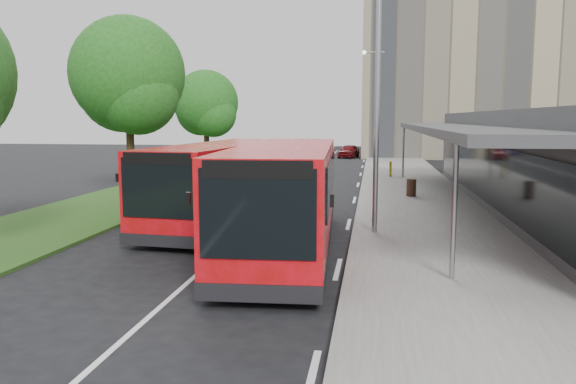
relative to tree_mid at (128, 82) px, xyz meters
name	(u,v)px	position (x,y,z in m)	size (l,w,h in m)	color
ground	(229,246)	(7.01, -9.05, -5.37)	(120.00, 120.00, 0.00)	black
pavement	(403,177)	(13.01, 10.95, -5.30)	(5.00, 80.00, 0.15)	slate
grass_verge	(203,174)	(0.01, 10.95, -5.32)	(5.00, 80.00, 0.10)	#254B18
lane_centre_line	(298,186)	(7.01, 5.95, -5.36)	(0.12, 70.00, 0.01)	silver
kerb_dashes	(359,179)	(10.31, 9.95, -5.36)	(0.12, 56.00, 0.01)	silver
office_block	(478,63)	(21.01, 32.95, 3.63)	(22.00, 12.00, 18.00)	tan
station_building	(544,161)	(17.87, -1.05, -3.33)	(7.70, 26.00, 4.00)	#323235
tree_mid	(128,82)	(0.00, 0.00, 0.00)	(5.17, 5.17, 8.32)	#2F2112
tree_far	(206,107)	(0.00, 12.00, -0.90)	(4.34, 4.34, 6.92)	#2F2112
lamp_post_near	(375,85)	(11.13, -7.05, -0.65)	(1.44, 0.28, 8.00)	gray
lamp_post_far	(374,103)	(11.13, 12.95, -0.65)	(1.44, 0.28, 8.00)	gray
bus_main	(286,197)	(8.73, -9.26, -3.85)	(3.23, 10.61, 2.97)	red
bus_second	(222,182)	(5.80, -5.32, -3.92)	(3.42, 10.15, 2.82)	red
litter_bin	(411,188)	(12.89, 1.54, -4.83)	(0.44, 0.44, 0.79)	#382117
bollard	(390,169)	(12.18, 10.18, -4.75)	(0.15, 0.15, 0.94)	yellow
car_near	(349,151)	(8.82, 28.90, -4.74)	(1.48, 3.69, 1.26)	maroon
car_far	(321,147)	(5.45, 36.30, -4.77)	(1.27, 3.64, 1.20)	navy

